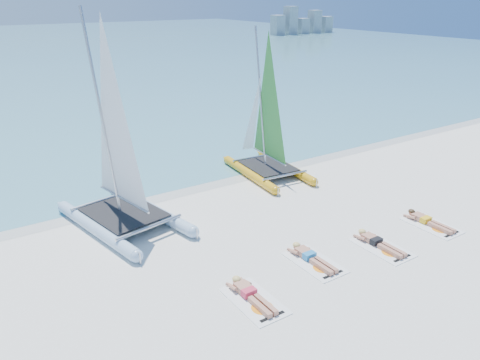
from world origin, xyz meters
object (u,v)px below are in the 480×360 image
object	(u,v)px
towel_b	(314,263)
towel_d	(431,225)
catamaran_blue	(118,164)
sunbather_b	(310,256)
towel_a	(254,301)
sunbather_a	(250,293)
catamaran_yellow	(263,127)
towel_c	(382,248)
sunbather_d	(427,220)
sunbather_c	(377,242)

from	to	relation	value
towel_b	towel_d	world-z (taller)	same
catamaran_blue	sunbather_b	world-z (taller)	catamaran_blue
catamaran_blue	towel_b	distance (m)	6.86
towel_a	sunbather_a	distance (m)	0.22
catamaran_yellow	towel_c	world-z (taller)	catamaran_yellow
sunbather_a	sunbather_d	distance (m)	7.26
catamaran_yellow	towel_a	bearing A→B (deg)	-122.24
sunbather_c	towel_d	world-z (taller)	sunbather_c
catamaran_yellow	towel_d	world-z (taller)	catamaran_yellow
towel_a	sunbather_c	world-z (taller)	sunbather_c
catamaran_yellow	sunbather_b	size ratio (longest dim) A/B	3.57
towel_d	sunbather_d	bearing A→B (deg)	90.00
towel_b	towel_c	bearing A→B (deg)	-12.11
towel_b	sunbather_c	xyz separation A→B (m)	(2.27, -0.29, 0.11)
sunbather_b	sunbather_a	bearing A→B (deg)	-168.12
catamaran_blue	sunbather_d	world-z (taller)	catamaran_blue
towel_b	sunbather_b	size ratio (longest dim) A/B	1.07
sunbather_a	towel_d	xyz separation A→B (m)	(7.25, -0.07, -0.11)
sunbather_b	sunbather_d	xyz separation A→B (m)	(4.79, -0.40, 0.00)
sunbather_a	sunbather_b	distance (m)	2.52
towel_b	towel_c	world-z (taller)	same
towel_d	catamaran_yellow	bearing A→B (deg)	102.67
sunbather_c	towel_d	bearing A→B (deg)	-2.41
sunbather_d	towel_c	bearing A→B (deg)	-173.70
catamaran_yellow	towel_d	xyz separation A→B (m)	(1.64, -7.27, -1.93)
catamaran_blue	towel_a	distance (m)	6.40
catamaran_blue	towel_c	distance (m)	8.62
catamaran_blue	towel_a	size ratio (longest dim) A/B	3.82
sunbather_b	towel_c	size ratio (longest dim) A/B	0.93
catamaran_blue	towel_b	size ratio (longest dim) A/B	3.82
sunbather_b	towel_d	xyz separation A→B (m)	(4.79, -0.59, -0.11)
sunbather_a	sunbather_b	size ratio (longest dim) A/B	1.00
towel_d	towel_c	bearing A→B (deg)	-178.04
sunbather_c	towel_a	bearing A→B (deg)	-177.29
catamaran_blue	sunbather_c	distance (m)	8.46
catamaran_blue	sunbather_d	xyz separation A→B (m)	(8.45, -5.61, -1.99)
towel_c	towel_d	size ratio (longest dim) A/B	1.00
catamaran_yellow	catamaran_blue	bearing A→B (deg)	-162.83
catamaran_blue	sunbather_b	bearing A→B (deg)	-65.78
catamaran_blue	sunbather_d	bearing A→B (deg)	-44.49
catamaran_blue	sunbather_c	xyz separation A→B (m)	(5.94, -5.70, -1.99)
catamaran_yellow	sunbather_a	size ratio (longest dim) A/B	3.57
sunbather_d	towel_b	bearing A→B (deg)	177.50
sunbather_b	towel_b	bearing A→B (deg)	-90.00
towel_c	catamaran_yellow	bearing A→B (deg)	83.17
towel_c	catamaran_blue	bearing A→B (deg)	135.22
catamaran_yellow	sunbather_b	distance (m)	7.61
towel_a	sunbather_d	distance (m)	7.26
towel_b	catamaran_yellow	bearing A→B (deg)	65.37
catamaran_yellow	sunbather_d	world-z (taller)	catamaran_yellow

